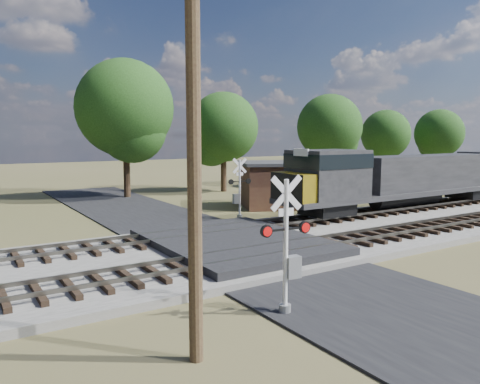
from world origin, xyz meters
TOP-DOWN VIEW (x-y plane):
  - ground at (0.00, 0.00)m, footprint 160.00×160.00m
  - ballast_bed at (10.00, 0.50)m, footprint 140.00×10.00m
  - road at (0.00, 0.00)m, footprint 7.00×60.00m
  - crossing_panel at (0.00, 0.50)m, footprint 7.00×9.00m
  - track_near at (3.12, -2.00)m, footprint 140.00×2.60m
  - track_far at (3.12, 3.00)m, footprint 140.00×2.60m
  - crossing_signal_near at (-2.76, -6.96)m, footprint 1.71×0.38m
  - crossing_signal_far at (4.58, 7.44)m, footprint 1.60×0.36m
  - utility_pole at (-6.44, -8.12)m, footprint 2.43×0.76m
  - equipment_shed at (9.73, 10.55)m, footprint 6.61×6.61m
  - treeline at (4.86, 20.51)m, footprint 77.93×10.31m

SIDE VIEW (x-z plane):
  - ground at x=0.00m, z-range 0.00..0.00m
  - road at x=0.00m, z-range 0.00..0.08m
  - ballast_bed at x=10.00m, z-range 0.00..0.30m
  - crossing_panel at x=0.00m, z-range 0.01..0.62m
  - track_near at x=3.12m, z-range 0.25..0.58m
  - track_far at x=3.12m, z-range 0.25..0.58m
  - crossing_signal_far at x=4.58m, z-range -0.33..3.63m
  - equipment_shed at x=9.73m, z-range 0.02..3.43m
  - crossing_signal_near at x=-2.76m, z-range -0.36..3.88m
  - utility_pole at x=-6.44m, z-range 0.30..10.42m
  - treeline at x=4.86m, z-range 0.50..12.32m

